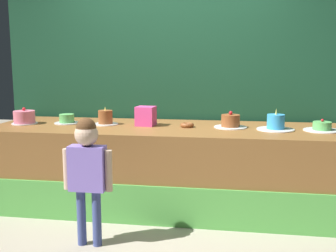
{
  "coord_description": "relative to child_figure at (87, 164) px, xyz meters",
  "views": [
    {
      "loc": [
        0.64,
        -3.39,
        1.46
      ],
      "look_at": [
        0.06,
        0.31,
        0.86
      ],
      "focal_mm": 43.07,
      "sensor_mm": 36.0,
      "label": 1
    }
  ],
  "objects": [
    {
      "name": "cake_right",
      "position": [
        1.52,
        0.97,
        0.21
      ],
      "size": [
        0.35,
        0.35,
        0.21
      ],
      "color": "white",
      "rests_on": "stage_platform"
    },
    {
      "name": "cake_left",
      "position": [
        -0.6,
        1.05,
        0.19
      ],
      "size": [
        0.26,
        0.26,
        0.1
      ],
      "color": "silver",
      "rests_on": "stage_platform"
    },
    {
      "name": "donut",
      "position": [
        0.67,
        1.0,
        0.17
      ],
      "size": [
        0.14,
        0.14,
        0.04
      ],
      "primitive_type": "torus",
      "color": "brown",
      "rests_on": "stage_platform"
    },
    {
      "name": "cake_center_right",
      "position": [
        1.1,
        1.04,
        0.21
      ],
      "size": [
        0.32,
        0.32,
        0.16
      ],
      "color": "white",
      "rests_on": "stage_platform"
    },
    {
      "name": "curtain_backdrop",
      "position": [
        0.46,
        1.61,
        0.82
      ],
      "size": [
        3.91,
        0.08,
        2.99
      ],
      "primitive_type": "cube",
      "color": "#19472D",
      "rests_on": "ground_plane"
    },
    {
      "name": "cake_far_right",
      "position": [
        1.95,
        0.98,
        0.18
      ],
      "size": [
        0.34,
        0.34,
        0.11
      ],
      "color": "white",
      "rests_on": "stage_platform"
    },
    {
      "name": "child_figure",
      "position": [
        0.0,
        0.0,
        0.0
      ],
      "size": [
        0.4,
        0.18,
        1.04
      ],
      "color": "#3F4C8C",
      "rests_on": "ground_plane"
    },
    {
      "name": "pink_box",
      "position": [
        0.25,
        1.04,
        0.25
      ],
      "size": [
        0.2,
        0.19,
        0.19
      ],
      "primitive_type": "cube",
      "rotation": [
        0.0,
        0.0,
        -0.1
      ],
      "color": "#F24799",
      "rests_on": "stage_platform"
    },
    {
      "name": "cake_far_left",
      "position": [
        -1.03,
        0.95,
        0.22
      ],
      "size": [
        0.26,
        0.26,
        0.17
      ],
      "color": "silver",
      "rests_on": "stage_platform"
    },
    {
      "name": "cake_center_left",
      "position": [
        -0.18,
        1.04,
        0.22
      ],
      "size": [
        0.26,
        0.26,
        0.19
      ],
      "color": "white",
      "rests_on": "stage_platform"
    },
    {
      "name": "stage_platform",
      "position": [
        0.46,
        0.98,
        -0.26
      ],
      "size": [
        3.51,
        1.07,
        0.82
      ],
      "color": "brown",
      "rests_on": "ground_plane"
    },
    {
      "name": "ground_plane",
      "position": [
        0.46,
        0.46,
        -0.67
      ],
      "size": [
        12.0,
        12.0,
        0.0
      ],
      "primitive_type": "plane",
      "color": "#ADA38E"
    }
  ]
}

